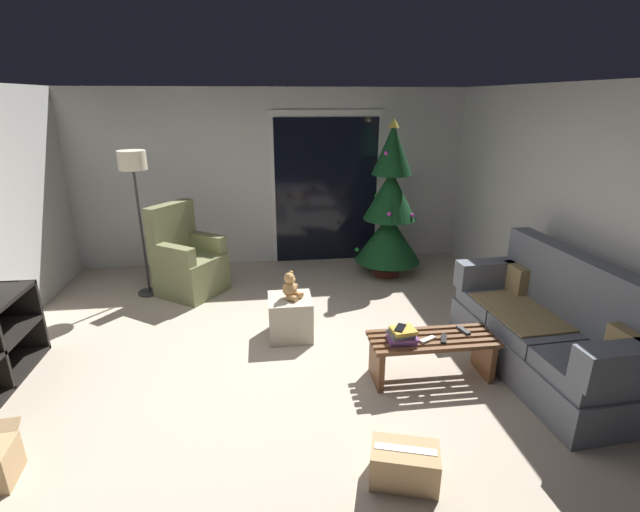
% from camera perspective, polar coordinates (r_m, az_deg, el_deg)
% --- Properties ---
extents(ground_plane, '(7.00, 7.00, 0.00)m').
position_cam_1_polar(ground_plane, '(4.27, -4.27, -14.21)').
color(ground_plane, '#B2A38E').
extents(wall_back, '(5.72, 0.12, 2.50)m').
position_cam_1_polar(wall_back, '(6.71, -6.03, 9.71)').
color(wall_back, beige).
rests_on(wall_back, ground).
extents(wall_right, '(0.12, 6.00, 2.50)m').
position_cam_1_polar(wall_right, '(4.79, 31.93, 3.01)').
color(wall_right, beige).
rests_on(wall_right, ground).
extents(patio_door_frame, '(1.60, 0.02, 2.20)m').
position_cam_1_polar(patio_door_frame, '(6.73, 0.79, 8.54)').
color(patio_door_frame, silver).
rests_on(patio_door_frame, ground).
extents(patio_door_glass, '(1.50, 0.02, 2.10)m').
position_cam_1_polar(patio_door_glass, '(6.72, 0.81, 8.10)').
color(patio_door_glass, black).
rests_on(patio_door_glass, ground).
extents(couch, '(0.89, 1.98, 1.08)m').
position_cam_1_polar(couch, '(4.54, 26.81, -8.43)').
color(couch, slate).
rests_on(couch, ground).
extents(coffee_table, '(1.10, 0.40, 0.40)m').
position_cam_1_polar(coffee_table, '(4.16, 13.87, -11.48)').
color(coffee_table, brown).
rests_on(coffee_table, ground).
extents(remote_graphite, '(0.08, 0.16, 0.02)m').
position_cam_1_polar(remote_graphite, '(4.26, 17.58, -8.87)').
color(remote_graphite, '#333338').
rests_on(remote_graphite, coffee_table).
extents(remote_black, '(0.10, 0.16, 0.02)m').
position_cam_1_polar(remote_black, '(4.07, 15.32, -10.02)').
color(remote_black, black).
rests_on(remote_black, coffee_table).
extents(remote_white, '(0.16, 0.11, 0.02)m').
position_cam_1_polar(remote_white, '(4.02, 13.39, -10.19)').
color(remote_white, silver).
rests_on(remote_white, coffee_table).
extents(book_stack, '(0.24, 0.21, 0.13)m').
position_cam_1_polar(book_stack, '(3.93, 10.29, -9.88)').
color(book_stack, '#6B3D7A').
rests_on(book_stack, coffee_table).
extents(cell_phone, '(0.14, 0.16, 0.01)m').
position_cam_1_polar(cell_phone, '(3.90, 10.07, -8.87)').
color(cell_phone, black).
rests_on(cell_phone, book_stack).
extents(christmas_tree, '(0.91, 0.90, 2.12)m').
position_cam_1_polar(christmas_tree, '(6.18, 8.75, 5.75)').
color(christmas_tree, '#4C1E19').
rests_on(christmas_tree, ground).
extents(armchair, '(0.96, 0.95, 1.13)m').
position_cam_1_polar(armchair, '(5.92, -16.35, -0.77)').
color(armchair, olive).
rests_on(armchair, ground).
extents(floor_lamp, '(0.32, 0.32, 1.78)m').
position_cam_1_polar(floor_lamp, '(5.79, -22.36, 9.43)').
color(floor_lamp, '#2D2D30').
rests_on(floor_lamp, ground).
extents(ottoman, '(0.44, 0.44, 0.43)m').
position_cam_1_polar(ottoman, '(4.72, -3.76, -7.68)').
color(ottoman, '#B2A893').
rests_on(ottoman, ground).
extents(teddy_bear_honey, '(0.22, 0.21, 0.29)m').
position_cam_1_polar(teddy_bear_honey, '(4.57, -3.74, -3.95)').
color(teddy_bear_honey, tan).
rests_on(teddy_bear_honey, ottoman).
extents(cardboard_box_taped_mid_floor, '(0.49, 0.38, 0.25)m').
position_cam_1_polar(cardboard_box_taped_mid_floor, '(3.25, 10.57, -24.42)').
color(cardboard_box_taped_mid_floor, tan).
rests_on(cardboard_box_taped_mid_floor, ground).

